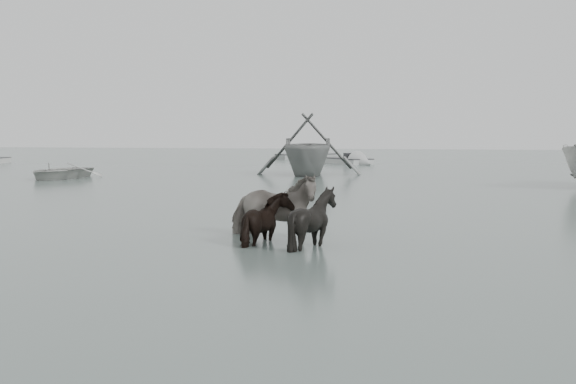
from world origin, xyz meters
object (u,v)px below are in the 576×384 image
object	(u,v)px
pony_pinto	(273,196)
rowboat_lead	(59,169)
pony_dark	(268,210)
pony_black	(313,210)

from	to	relation	value
pony_pinto	rowboat_lead	distance (m)	21.30
pony_pinto	pony_dark	distance (m)	0.84
pony_black	pony_dark	bearing A→B (deg)	47.01
pony_pinto	pony_black	xyz separation A→B (m)	(1.04, -1.13, -0.15)
pony_pinto	rowboat_lead	bearing A→B (deg)	47.35
pony_pinto	pony_black	size ratio (longest dim) A/B	1.42
pony_dark	rowboat_lead	xyz separation A→B (m)	(-13.73, 17.15, -0.25)
pony_black	rowboat_lead	distance (m)	22.83
pony_dark	pony_black	size ratio (longest dim) A/B	0.93
rowboat_lead	pony_dark	bearing A→B (deg)	-46.33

